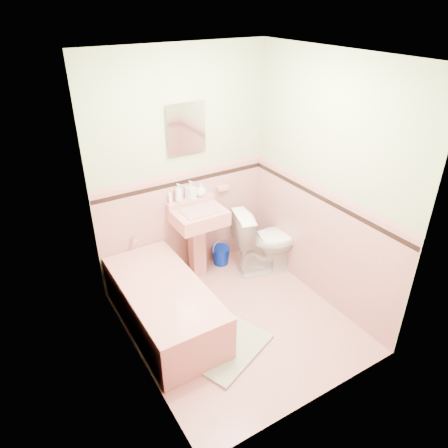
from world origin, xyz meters
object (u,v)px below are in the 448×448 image
bucket (221,255)px  shoe (222,348)px  soap_bottle_left (178,193)px  toilet (267,240)px  soap_bottle_right (201,190)px  sink (199,245)px  bathtub (164,307)px  soap_bottle_mid (191,190)px  medicine_cabinet (186,128)px

bucket → shoe: bearing=-120.6°
soap_bottle_left → bucket: size_ratio=0.95×
shoe → toilet: bearing=38.3°
soap_bottle_right → bucket: size_ratio=0.71×
sink → soap_bottle_left: size_ratio=4.18×
bathtub → toilet: size_ratio=1.92×
bathtub → soap_bottle_right: size_ratio=9.62×
bathtub → shoe: size_ratio=11.15×
bathtub → soap_bottle_left: bearing=52.6°
soap_bottle_left → bucket: bearing=-8.5°
soap_bottle_left → soap_bottle_mid: 0.15m
soap_bottle_right → bucket: soap_bottle_right is taller
soap_bottle_left → bathtub: bearing=-127.4°
bathtub → soap_bottle_left: soap_bottle_left is taller
bucket → medicine_cabinet: bearing=163.5°
soap_bottle_left → soap_bottle_right: size_ratio=1.33×
toilet → bucket: bearing=61.4°
medicine_cabinet → bucket: size_ratio=2.01×
soap_bottle_mid → shoe: 1.69m
shoe → medicine_cabinet: bearing=74.3°
soap_bottle_right → toilet: soap_bottle_right is taller
soap_bottle_mid → soap_bottle_left: bearing=180.0°
medicine_cabinet → shoe: 2.16m
bathtub → soap_bottle_mid: soap_bottle_mid is taller
bathtub → toilet: bearing=10.6°
bathtub → soap_bottle_left: (0.54, 0.71, 0.80)m
sink → medicine_cabinet: medicine_cabinet is taller
bathtub → bucket: size_ratio=6.85×
soap_bottle_mid → shoe: (-0.40, -1.32, -0.97)m
soap_bottle_left → soap_bottle_mid: (0.15, 0.00, -0.00)m
soap_bottle_left → soap_bottle_right: 0.27m
bathtub → shoe: bathtub is taller
soap_bottle_right → toilet: (0.61, -0.44, -0.61)m
sink → shoe: size_ratio=6.44×
soap_bottle_mid → toilet: size_ratio=0.26×
medicine_cabinet → bucket: medicine_cabinet is taller
sink → soap_bottle_right: bearing=54.0°
soap_bottle_left → shoe: bearing=-101.1°
sink → bucket: sink is taller
sink → medicine_cabinet: size_ratio=1.97×
sink → medicine_cabinet: 1.28m
soap_bottle_mid → bucket: soap_bottle_mid is taller
soap_bottle_left → toilet: bearing=-26.9°
soap_bottle_left → bucket: soap_bottle_left is taller
soap_bottle_left → medicine_cabinet: bearing=12.4°
sink → soap_bottle_left: soap_bottle_left is taller
toilet → bucket: toilet is taller
bathtub → medicine_cabinet: 1.78m
bathtub → toilet: (1.42, 0.27, 0.17)m
soap_bottle_left → soap_bottle_mid: size_ratio=1.01×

